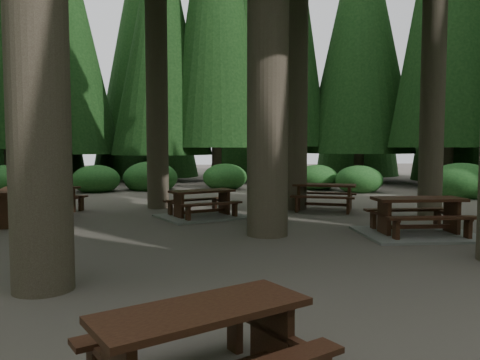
{
  "coord_description": "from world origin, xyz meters",
  "views": [
    {
      "loc": [
        -1.24,
        -9.15,
        1.81
      ],
      "look_at": [
        0.34,
        0.89,
        1.1
      ],
      "focal_mm": 35.0,
      "sensor_mm": 36.0,
      "label": 1
    }
  ],
  "objects": [
    {
      "name": "picnic_table_a",
      "position": [
        3.86,
        -0.3,
        0.27
      ],
      "size": [
        2.44,
        2.07,
        0.78
      ],
      "rotation": [
        0.0,
        0.0,
        -0.08
      ],
      "color": "gray",
      "rests_on": "ground"
    },
    {
      "name": "ground",
      "position": [
        0.0,
        0.0,
        0.0
      ],
      "size": [
        80.0,
        80.0,
        0.0
      ],
      "primitive_type": "plane",
      "color": "#4D473F",
      "rests_on": "ground"
    },
    {
      "name": "picnic_table_e",
      "position": [
        -1.0,
        -5.88,
        0.45
      ],
      "size": [
        1.95,
        1.81,
        0.68
      ],
      "rotation": [
        0.0,
        0.0,
        0.45
      ],
      "color": "#33170F",
      "rests_on": "ground"
    },
    {
      "name": "picnic_table_d",
      "position": [
        3.24,
        3.68,
        0.5
      ],
      "size": [
        2.19,
        2.02,
        0.76
      ],
      "rotation": [
        0.0,
        0.0,
        -0.44
      ],
      "color": "#33170F",
      "rests_on": "ground"
    },
    {
      "name": "picnic_table_b",
      "position": [
        -4.78,
        2.58,
        0.55
      ],
      "size": [
        1.79,
        2.1,
        0.82
      ],
      "rotation": [
        0.0,
        0.0,
        1.72
      ],
      "color": "#33170F",
      "rests_on": "ground"
    },
    {
      "name": "picnic_table_f",
      "position": [
        -4.51,
        4.49,
        0.48
      ],
      "size": [
        2.07,
        1.92,
        0.72
      ],
      "rotation": [
        0.0,
        0.0,
        -0.45
      ],
      "color": "#33170F",
      "rests_on": "ground"
    },
    {
      "name": "shrub_ring",
      "position": [
        0.7,
        0.75,
        0.4
      ],
      "size": [
        23.86,
        24.64,
        1.49
      ],
      "color": "#1D5620",
      "rests_on": "ground"
    },
    {
      "name": "picnic_table_c",
      "position": [
        -0.34,
        2.86,
        0.23
      ],
      "size": [
        2.59,
        2.4,
        0.71
      ],
      "rotation": [
        0.0,
        0.0,
        0.39
      ],
      "color": "gray",
      "rests_on": "ground"
    }
  ]
}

